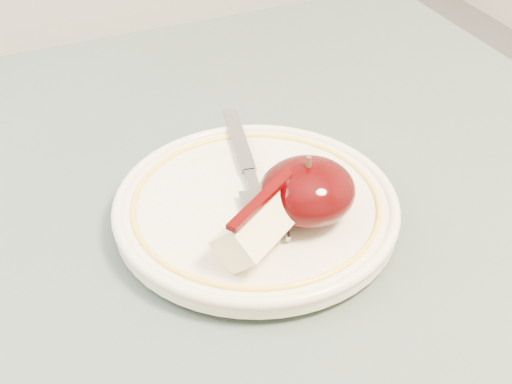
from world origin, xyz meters
name	(u,v)px	position (x,y,z in m)	size (l,w,h in m)	color
plate	(256,207)	(0.09, 0.08, 0.76)	(0.22, 0.22, 0.02)	beige
apple_half	(307,191)	(0.12, 0.05, 0.79)	(0.07, 0.07, 0.05)	black
apple_wedge	(267,217)	(0.08, 0.04, 0.79)	(0.09, 0.08, 0.04)	beige
fork	(249,172)	(0.10, 0.11, 0.77)	(0.06, 0.18, 0.00)	gray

